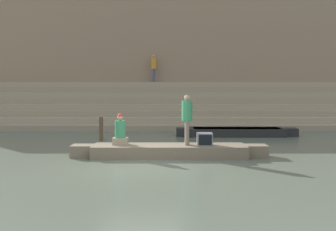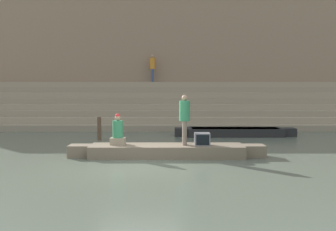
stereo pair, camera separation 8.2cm
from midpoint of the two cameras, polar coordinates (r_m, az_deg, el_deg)
ground_plane at (r=11.61m, az=-3.94°, el=-7.42°), size 120.00×120.00×0.00m
ghat_steps at (r=24.28m, az=-1.78°, el=0.85°), size 36.00×5.91×2.68m
back_wall at (r=27.00m, az=-1.60°, el=8.16°), size 34.20×1.28×8.53m
rowboat_main at (r=13.17m, az=0.16°, el=-5.09°), size 6.53×1.31×0.40m
person_standing at (r=13.04m, az=2.76°, el=-0.13°), size 0.35×0.35×1.67m
person_rowing at (r=13.25m, az=-6.95°, el=-2.45°), size 0.50×0.39×1.05m
tv_set at (r=13.06m, az=5.32°, el=-3.44°), size 0.51×0.43×0.42m
moored_boat_shore at (r=19.03m, az=9.95°, el=-2.34°), size 5.75×1.21×0.39m
mooring_post at (r=17.57m, az=-9.64°, el=-1.88°), size 0.18×0.18×1.01m
person_on_steps at (r=26.01m, az=-2.02°, el=7.15°), size 0.35×0.35×1.79m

